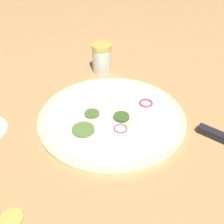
% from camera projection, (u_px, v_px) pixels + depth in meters
% --- Properties ---
extents(ground_plane, '(3.00, 3.00, 0.00)m').
position_uv_depth(ground_plane, '(112.00, 118.00, 0.66)').
color(ground_plane, tan).
extents(pizza, '(0.37, 0.37, 0.02)m').
position_uv_depth(pizza, '(112.00, 116.00, 0.66)').
color(pizza, beige).
rests_on(pizza, ground_plane).
extents(spice_jar, '(0.06, 0.06, 0.09)m').
position_uv_depth(spice_jar, '(102.00, 58.00, 0.83)').
color(spice_jar, silver).
rests_on(spice_jar, ground_plane).
extents(loose_cap, '(0.04, 0.04, 0.01)m').
position_uv_depth(loose_cap, '(12.00, 218.00, 0.45)').
color(loose_cap, gold).
rests_on(loose_cap, ground_plane).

